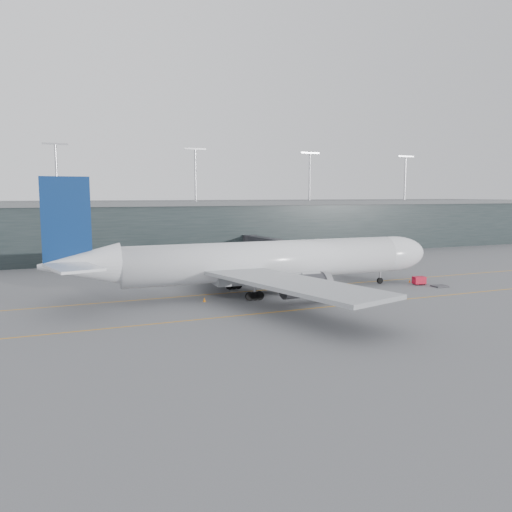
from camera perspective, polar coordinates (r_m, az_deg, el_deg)
name	(u,v)px	position (r m, az deg, el deg)	size (l,w,h in m)	color
ground	(241,287)	(91.90, -1.70, -3.61)	(320.00, 320.00, 0.00)	#5E5E63
taxiline_a	(249,291)	(88.24, -0.78, -4.05)	(160.00, 0.25, 0.02)	orange
taxiline_b	(289,311)	(73.93, 3.83, -6.24)	(160.00, 0.25, 0.02)	orange
taxiline_lead_main	(231,271)	(112.11, -2.93, -1.67)	(0.25, 60.00, 0.02)	orange
terminal	(170,227)	(146.32, -9.79, 3.27)	(240.00, 36.00, 29.00)	#1C2627
main_aircraft	(264,261)	(86.06, 0.93, -0.62)	(69.76, 65.77, 19.62)	silver
jet_bridge	(291,246)	(120.20, 4.00, 1.12)	(9.22, 43.85, 6.15)	#26262A
gse_cart	(419,280)	(99.36, 18.14, -2.65)	(2.47, 1.78, 1.55)	red
baggage_dolly	(440,286)	(98.48, 20.26, -3.23)	(2.65, 2.12, 0.26)	#333237
uld_a	(196,276)	(99.04, -6.84, -2.27)	(2.20, 1.78, 1.97)	#37373C
uld_b	(209,273)	(102.27, -5.41, -1.98)	(2.15, 1.75, 1.89)	#37373C
uld_c	(222,275)	(100.58, -3.91, -2.15)	(2.39, 2.17, 1.78)	#37373C
cone_nose	(410,281)	(101.43, 17.15, -2.73)	(0.40, 0.40, 0.63)	orange
cone_wing_stbd	(344,304)	(77.58, 10.00, -5.45)	(0.43, 0.43, 0.69)	orange
cone_wing_port	(267,273)	(105.96, 1.26, -1.97)	(0.49, 0.49, 0.77)	#F84B0D
cone_tail	(204,300)	(80.06, -5.93, -4.97)	(0.46, 0.46, 0.74)	#CE6B0B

